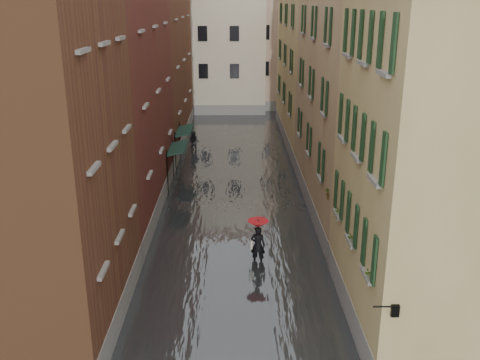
{
  "coord_description": "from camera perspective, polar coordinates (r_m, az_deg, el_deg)",
  "views": [
    {
      "loc": [
        -0.01,
        -18.64,
        11.04
      ],
      "look_at": [
        0.24,
        5.12,
        3.0
      ],
      "focal_mm": 40.0,
      "sensor_mm": 36.0,
      "label": 1
    }
  ],
  "objects": [
    {
      "name": "building_right_far",
      "position": [
        43.53,
        8.85,
        11.5
      ],
      "size": [
        6.0,
        16.0,
        11.5
      ],
      "primitive_type": "cube",
      "color": "#9F8C52",
      "rests_on": "ground"
    },
    {
      "name": "window_planters",
      "position": [
        19.75,
        11.55,
        -4.11
      ],
      "size": [
        0.59,
        8.14,
        0.84
      ],
      "color": "brown",
      "rests_on": "ground"
    },
    {
      "name": "building_right_near",
      "position": [
        18.81,
        21.31,
        1.06
      ],
      "size": [
        6.0,
        8.0,
        11.5
      ],
      "primitive_type": "cube",
      "color": "#9F8C52",
      "rests_on": "ground"
    },
    {
      "name": "building_left_near",
      "position": [
        18.61,
        -22.68,
        3.11
      ],
      "size": [
        6.0,
        8.0,
        13.0
      ],
      "primitive_type": "cube",
      "color": "brown",
      "rests_on": "ground"
    },
    {
      "name": "building_left_far",
      "position": [
        43.4,
        -10.13,
        13.07
      ],
      "size": [
        6.0,
        16.0,
        14.0
      ],
      "primitive_type": "cube",
      "color": "brown",
      "rests_on": "ground"
    },
    {
      "name": "floodwater",
      "position": [
        33.47,
        -0.55,
        -0.38
      ],
      "size": [
        10.0,
        60.0,
        0.2
      ],
      "primitive_type": "cube",
      "color": "#404447",
      "rests_on": "ground"
    },
    {
      "name": "awning_far",
      "position": [
        36.96,
        -6.0,
        5.18
      ],
      "size": [
        1.09,
        3.14,
        2.8
      ],
      "color": "black",
      "rests_on": "ground"
    },
    {
      "name": "building_end_cream",
      "position": [
        56.9,
        -3.72,
        14.08
      ],
      "size": [
        12.0,
        9.0,
        13.0
      ],
      "primitive_type": "cube",
      "color": "beige",
      "rests_on": "ground"
    },
    {
      "name": "building_end_pink",
      "position": [
        59.16,
        5.39,
        13.73
      ],
      "size": [
        10.0,
        9.0,
        12.0
      ],
      "primitive_type": "cube",
      "color": "tan",
      "rests_on": "ground"
    },
    {
      "name": "pedestrian_far",
      "position": [
        40.51,
        -4.93,
        4.05
      ],
      "size": [
        0.95,
        0.81,
        1.7
      ],
      "primitive_type": "imported",
      "rotation": [
        0.0,
        0.0,
        -0.23
      ],
      "color": "black",
      "rests_on": "ground"
    },
    {
      "name": "building_right_mid",
      "position": [
        28.87,
        13.64,
        9.13
      ],
      "size": [
        6.0,
        14.0,
        13.0
      ],
      "primitive_type": "cube",
      "color": "tan",
      "rests_on": "ground"
    },
    {
      "name": "ground",
      "position": [
        21.66,
        -0.5,
        -11.94
      ],
      "size": [
        120.0,
        120.0,
        0.0
      ],
      "primitive_type": "plane",
      "color": "slate",
      "rests_on": "ground"
    },
    {
      "name": "building_left_mid",
      "position": [
        28.91,
        -14.75,
        8.55
      ],
      "size": [
        6.0,
        14.0,
        12.5
      ],
      "primitive_type": "cube",
      "color": "#55281A",
      "rests_on": "ground"
    },
    {
      "name": "awning_near",
      "position": [
        32.59,
        -6.71,
        3.32
      ],
      "size": [
        1.09,
        3.05,
        2.8
      ],
      "color": "black",
      "rests_on": "ground"
    },
    {
      "name": "wall_lantern",
      "position": [
        15.59,
        16.09,
        -13.13
      ],
      "size": [
        0.71,
        0.22,
        0.35
      ],
      "color": "black",
      "rests_on": "ground"
    },
    {
      "name": "pedestrian_main",
      "position": [
        23.27,
        1.92,
        -6.24
      ],
      "size": [
        0.94,
        0.94,
        2.06
      ],
      "color": "black",
      "rests_on": "ground"
    }
  ]
}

